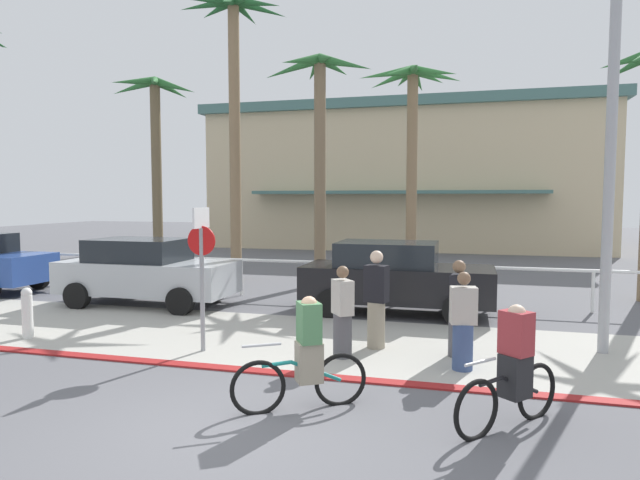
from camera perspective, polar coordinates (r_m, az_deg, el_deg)
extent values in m
plane|color=#5B5B60|center=(16.27, 5.13, -5.32)|extent=(80.00, 80.00, 0.00)
cube|color=#ADAAA0|center=(10.72, -0.38, -10.34)|extent=(44.00, 4.00, 0.02)
cube|color=maroon|center=(8.89, -3.93, -13.45)|extent=(44.00, 0.24, 0.03)
cube|color=beige|center=(33.68, 8.96, 5.81)|extent=(20.59, 11.36, 7.22)
cube|color=#47706B|center=(34.00, 9.04, 12.33)|extent=(21.19, 11.96, 0.50)
cube|color=#47706B|center=(27.54, 7.54, 4.89)|extent=(14.41, 1.20, 0.16)
cylinder|color=white|center=(14.66, 4.13, -2.43)|extent=(20.24, 0.08, 0.08)
cylinder|color=white|center=(19.38, -26.74, -2.72)|extent=(0.08, 0.08, 1.00)
cylinder|color=white|center=(17.96, -21.38, -3.07)|extent=(0.08, 0.08, 1.00)
cylinder|color=white|center=(16.73, -15.17, -3.45)|extent=(0.08, 0.08, 1.00)
cylinder|color=white|center=(15.72, -8.06, -3.84)|extent=(0.08, 0.08, 1.00)
cylinder|color=white|center=(14.98, -0.11, -4.20)|extent=(0.08, 0.08, 1.00)
cylinder|color=white|center=(14.56, 8.48, -4.50)|extent=(0.08, 0.08, 1.00)
cylinder|color=white|center=(14.48, 17.39, -4.70)|extent=(0.08, 0.08, 1.00)
cylinder|color=white|center=(14.74, 26.18, -4.79)|extent=(0.08, 0.08, 1.00)
cylinder|color=gray|center=(10.05, -11.98, -5.08)|extent=(0.08, 0.08, 2.20)
cube|color=white|center=(9.92, -12.10, 2.23)|extent=(0.04, 0.56, 0.36)
cylinder|color=red|center=(9.94, -12.06, -0.07)|extent=(0.52, 0.03, 0.52)
cylinder|color=white|center=(12.25, -27.79, -7.00)|extent=(0.20, 0.20, 0.85)
sphere|color=white|center=(12.17, -27.87, -4.80)|extent=(0.20, 0.20, 0.20)
cylinder|color=#9EA0A5|center=(10.84, 27.67, 9.26)|extent=(0.18, 0.18, 7.50)
cylinder|color=brown|center=(21.22, -16.39, 6.15)|extent=(0.36, 0.36, 6.92)
cone|color=#2D6B33|center=(21.17, -14.69, 14.97)|extent=(1.68, 0.32, 0.79)
cone|color=#2D6B33|center=(21.89, -15.01, 14.66)|extent=(0.98, 1.39, 0.74)
cone|color=#2D6B33|center=(22.40, -16.51, 14.35)|extent=(1.17, 1.70, 0.78)
cone|color=#2D6B33|center=(22.03, -18.54, 14.59)|extent=(1.79, 0.32, 0.69)
cone|color=#2D6B33|center=(21.22, -18.57, 15.13)|extent=(1.11, 1.61, 0.59)
cone|color=#2D6B33|center=(20.96, -16.64, 15.34)|extent=(0.95, 1.33, 0.58)
cylinder|color=#846B4C|center=(18.58, -8.72, 9.79)|extent=(0.36, 0.36, 9.01)
cone|color=#235B2D|center=(19.20, -6.54, 22.96)|extent=(1.64, 0.32, 0.61)
cone|color=#235B2D|center=(19.75, -6.14, 22.47)|extent=(1.63, 1.44, 0.58)
cone|color=#235B2D|center=(20.02, -7.70, 22.06)|extent=(0.57, 1.48, 0.68)
cone|color=#235B2D|center=(20.08, -9.08, 21.98)|extent=(0.96, 1.34, 0.68)
cone|color=#235B2D|center=(19.95, -10.42, 22.20)|extent=(1.47, 0.80, 0.60)
cone|color=#235B2D|center=(19.55, -11.53, 22.50)|extent=(1.74, 0.89, 0.65)
cone|color=#235B2D|center=(19.03, -11.05, 22.98)|extent=(1.13, 1.64, 0.67)
cone|color=#235B2D|center=(18.85, -9.41, 23.02)|extent=(0.56, 1.47, 0.77)
cylinder|color=#756047|center=(17.33, -0.01, 6.84)|extent=(0.36, 0.36, 6.96)
cone|color=#2D6B33|center=(17.58, 2.63, 17.59)|extent=(1.68, 0.32, 0.72)
cone|color=#2D6B33|center=(18.21, 1.43, 17.29)|extent=(0.93, 1.29, 0.61)
cone|color=#2D6B33|center=(18.40, -0.57, 17.05)|extent=(0.99, 1.39, 0.68)
cone|color=#2D6B33|center=(18.01, -2.84, 17.14)|extent=(1.85, 0.32, 0.80)
cone|color=#2D6B33|center=(17.26, -1.91, 17.90)|extent=(1.08, 1.55, 0.68)
cone|color=#2D6B33|center=(17.17, 0.58, 18.15)|extent=(0.96, 1.35, 0.58)
cylinder|color=#846B4C|center=(19.04, 9.38, 6.55)|extent=(0.36, 0.36, 6.95)
cone|color=#387F3D|center=(19.38, 11.88, 16.18)|extent=(1.64, 0.32, 0.76)
cone|color=#387F3D|center=(19.80, 11.04, 16.11)|extent=(1.22, 1.09, 0.63)
cone|color=#387F3D|center=(20.01, 9.99, 15.76)|extent=(0.55, 1.37, 0.79)
cone|color=#387F3D|center=(20.04, 8.71, 16.04)|extent=(0.96, 1.34, 0.61)
cone|color=#387F3D|center=(19.79, 7.35, 16.02)|extent=(1.68, 0.87, 0.73)
cone|color=#387F3D|center=(19.26, 6.79, 16.53)|extent=(1.85, 0.94, 0.62)
cone|color=#387F3D|center=(18.85, 8.09, 16.64)|extent=(1.08, 1.55, 0.71)
cone|color=#387F3D|center=(18.57, 9.73, 17.03)|extent=(0.64, 1.90, 0.58)
cone|color=#387F3D|center=(18.78, 11.61, 16.53)|extent=(1.72, 1.52, 0.78)
cone|color=#2D6B33|center=(17.80, 29.18, 15.29)|extent=(1.11, 1.61, 0.65)
cone|color=#2D6B33|center=(17.08, 28.96, 15.80)|extent=(1.36, 0.32, 0.64)
cylinder|color=black|center=(18.71, -26.89, -3.49)|extent=(0.66, 0.22, 0.66)
cube|color=#B2B7BC|center=(14.78, -17.23, -3.62)|extent=(4.40, 1.80, 0.80)
cube|color=#1E2328|center=(14.84, -18.10, -0.96)|extent=(2.29, 1.58, 0.56)
cylinder|color=black|center=(14.94, -10.75, -4.97)|extent=(0.66, 0.22, 0.66)
cylinder|color=black|center=(13.37, -14.14, -6.12)|extent=(0.66, 0.22, 0.66)
cylinder|color=black|center=(16.35, -19.68, -4.34)|extent=(0.66, 0.22, 0.66)
cylinder|color=black|center=(14.93, -23.64, -5.26)|extent=(0.66, 0.22, 0.66)
cube|color=black|center=(13.24, 7.95, -4.37)|extent=(4.40, 1.80, 0.80)
cube|color=#1E2328|center=(13.19, 6.90, -1.42)|extent=(2.29, 1.58, 0.56)
cylinder|color=black|center=(14.09, 14.11, -5.58)|extent=(0.66, 0.22, 0.66)
cylinder|color=black|center=(12.32, 13.95, -7.00)|extent=(0.66, 0.22, 0.66)
cylinder|color=black|center=(14.42, 2.80, -5.23)|extent=(0.66, 0.22, 0.66)
cylinder|color=black|center=(12.69, 1.05, -6.55)|extent=(0.66, 0.22, 0.66)
torus|color=black|center=(7.31, -6.37, -14.86)|extent=(0.64, 0.43, 0.72)
torus|color=black|center=(7.57, 2.11, -14.14)|extent=(0.64, 0.43, 0.72)
cylinder|color=#197F7A|center=(7.43, -0.40, -13.29)|extent=(0.61, 0.41, 0.35)
cylinder|color=#197F7A|center=(7.26, -4.48, -12.56)|extent=(0.35, 0.24, 0.07)
cylinder|color=#197F7A|center=(7.38, -1.13, -12.84)|extent=(0.05, 0.05, 0.44)
cylinder|color=silver|center=(7.15, -6.01, -10.67)|extent=(0.44, 0.30, 0.04)
cube|color=gray|center=(7.36, -1.13, -12.39)|extent=(0.42, 0.41, 0.52)
cube|color=#4C7F51|center=(7.23, -1.14, -8.44)|extent=(0.40, 0.43, 0.52)
sphere|color=#D6A884|center=(7.18, -1.14, -6.65)|extent=(0.22, 0.22, 0.22)
torus|color=black|center=(6.81, 15.74, -16.44)|extent=(0.52, 0.58, 0.72)
torus|color=black|center=(7.64, 21.32, -14.27)|extent=(0.52, 0.58, 0.72)
cylinder|color=black|center=(7.33, 19.80, -13.79)|extent=(0.49, 0.55, 0.35)
cylinder|color=black|center=(6.89, 17.14, -13.68)|extent=(0.29, 0.32, 0.07)
cylinder|color=black|center=(7.24, 19.35, -13.44)|extent=(0.05, 0.05, 0.44)
cylinder|color=silver|center=(6.68, 16.13, -11.91)|extent=(0.36, 0.40, 0.04)
cube|color=#232326|center=(7.22, 19.36, -12.98)|extent=(0.42, 0.43, 0.52)
cube|color=#A33338|center=(7.08, 19.47, -8.96)|extent=(0.43, 0.42, 0.52)
sphere|color=beige|center=(7.04, 19.52, -7.13)|extent=(0.22, 0.22, 0.22)
cylinder|color=#4C4C51|center=(9.59, 2.32, -9.84)|extent=(0.45, 0.45, 0.76)
cube|color=#B7B2A8|center=(9.45, 2.33, -5.87)|extent=(0.45, 0.48, 0.59)
sphere|color=brown|center=(9.38, 2.34, -3.30)|extent=(0.21, 0.21, 0.21)
cylinder|color=#384C7A|center=(9.20, 14.41, -10.60)|extent=(0.37, 0.37, 0.76)
cube|color=#B7B2A8|center=(9.05, 14.49, -6.50)|extent=(0.44, 0.33, 0.58)
sphere|color=brown|center=(8.98, 14.54, -3.83)|extent=(0.21, 0.21, 0.21)
cylinder|color=gray|center=(10.20, 5.77, -8.70)|extent=(0.39, 0.39, 0.86)
cube|color=black|center=(10.06, 5.80, -4.47)|extent=(0.45, 0.35, 0.66)
sphere|color=beige|center=(10.00, 5.83, -1.75)|extent=(0.24, 0.24, 0.24)
cylinder|color=#4C4C51|center=(9.92, 13.95, -9.35)|extent=(0.35, 0.35, 0.80)
cube|color=black|center=(9.77, 14.02, -5.29)|extent=(0.30, 0.43, 0.62)
sphere|color=brown|center=(9.71, 14.07, -2.67)|extent=(0.22, 0.22, 0.22)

